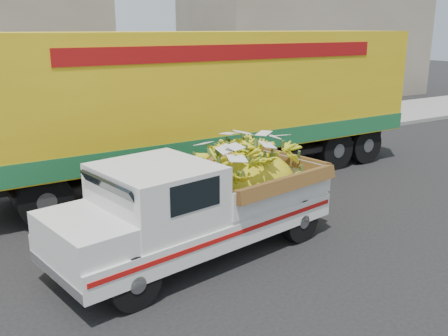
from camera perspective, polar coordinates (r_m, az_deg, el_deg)
ground at (r=10.38m, az=4.59°, el=-6.31°), size 100.00×100.00×0.00m
curb at (r=15.08m, az=-8.40°, el=0.92°), size 60.00×0.25×0.15m
sidewalk at (r=16.98m, az=-11.28°, el=2.43°), size 60.00×4.00×0.14m
building_right at (r=29.90m, az=9.70°, el=13.81°), size 14.00×6.00×6.00m
pickup_truck at (r=8.86m, az=-1.21°, el=-3.52°), size 5.34×2.65×1.79m
semi_trailer at (r=12.84m, az=-1.40°, el=7.83°), size 12.01×2.63×3.80m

